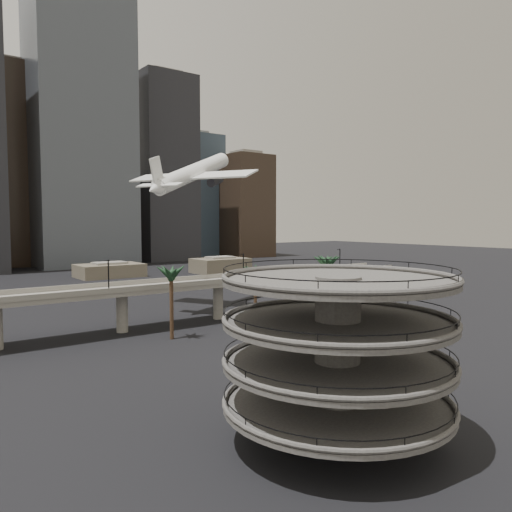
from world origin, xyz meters
TOP-DOWN VIEW (x-y plane):
  - ground at (0.00, 0.00)m, footprint 700.00×700.00m
  - parking_ramp at (-13.00, -4.00)m, footprint 22.20×22.20m
  - overpass at (0.00, 55.00)m, footprint 130.00×9.30m
  - palm_trees at (21.48, 47.47)m, footprint 54.40×18.40m
  - low_buildings at (6.89, 142.30)m, footprint 135.00×27.50m
  - skyline at (15.11, 217.08)m, footprint 269.00×86.00m
  - airborne_jet at (14.31, 71.26)m, footprint 34.45×32.17m
  - car_a at (5.19, 12.05)m, footprint 5.30×3.44m
  - car_b at (5.31, 19.99)m, footprint 4.94×2.20m
  - car_c at (20.27, 17.51)m, footprint 5.48×2.52m

SIDE VIEW (x-z plane):
  - ground at x=0.00m, z-range 0.00..0.00m
  - car_c at x=20.27m, z-range 0.00..1.55m
  - car_b at x=5.31m, z-range 0.00..1.58m
  - car_a at x=5.19m, z-range 0.00..1.68m
  - low_buildings at x=6.89m, z-range -0.54..6.26m
  - overpass at x=0.00m, z-range -0.01..14.69m
  - parking_ramp at x=-13.00m, z-range 1.16..18.51m
  - palm_trees at x=21.48m, z-range 4.30..18.30m
  - airborne_jet at x=14.31m, z-range 25.87..40.67m
  - skyline at x=15.11m, z-range -17.30..111.77m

